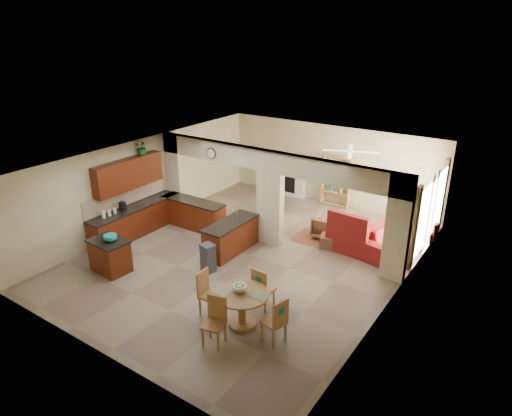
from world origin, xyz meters
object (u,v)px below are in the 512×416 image
Objects in this scene: sofa at (399,236)px; armchair at (327,227)px; kitchen_island at (110,255)px; dining_table at (242,304)px.

armchair is at bearing 113.88° from sofa.
armchair is at bearing 57.04° from kitchen_island.
kitchen_island reaches higher than dining_table.
kitchen_island is at bearing 144.21° from sofa.
dining_table is (4.21, 0.04, 0.08)m from kitchen_island.
armchair is (-0.41, 4.95, -0.18)m from dining_table.
dining_table is 5.65m from sofa.
kitchen_island is at bearing -179.47° from dining_table.
armchair is (3.80, 4.99, -0.10)m from kitchen_island.
dining_table is 1.53× the size of armchair.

